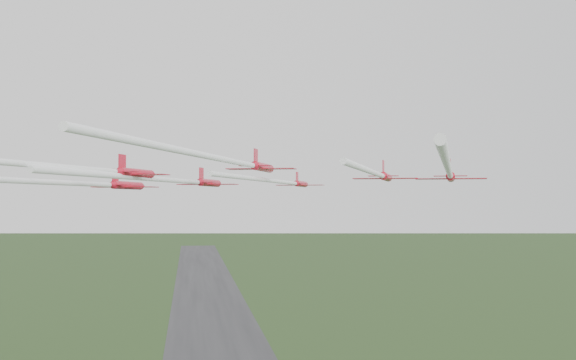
{
  "coord_description": "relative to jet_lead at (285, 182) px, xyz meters",
  "views": [
    {
      "loc": [
        -10.6,
        -93.32,
        53.74
      ],
      "look_at": [
        4.03,
        1.14,
        56.55
      ],
      "focal_mm": 40.0,
      "sensor_mm": 36.0,
      "label": 1
    }
  ],
  "objects": [
    {
      "name": "runway",
      "position": [
        -4.45,
        192.61,
        -56.37
      ],
      "size": [
        38.0,
        900.0,
        0.04
      ],
      "primitive_type": "cube",
      "color": "#2D2D2F",
      "rests_on": "ground"
    },
    {
      "name": "jet_row3_mid",
      "position": [
        -9.62,
        -25.87,
        1.67
      ],
      "size": [
        22.31,
        54.69,
        2.83
      ],
      "rotation": [
        0.0,
        0.0,
        -0.35
      ],
      "color": "red"
    },
    {
      "name": "jet_row2_left",
      "position": [
        -16.11,
        -7.92,
        -0.08
      ],
      "size": [
        21.78,
        53.81,
        2.9
      ],
      "rotation": [
        0.0,
        0.0,
        -0.34
      ],
      "color": "red"
    },
    {
      "name": "jet_lead",
      "position": [
        0.0,
        0.0,
        0.0
      ],
      "size": [
        22.19,
        52.44,
        2.54
      ],
      "rotation": [
        0.0,
        0.0,
        -0.36
      ],
      "color": "red"
    },
    {
      "name": "jet_row4_left",
      "position": [
        -26.63,
        -36.34,
        0.39
      ],
      "size": [
        23.34,
        53.78,
        2.51
      ],
      "rotation": [
        0.0,
        0.0,
        -0.38
      ],
      "color": "red"
    },
    {
      "name": "jet_row2_right",
      "position": [
        10.62,
        -16.37,
        0.64
      ],
      "size": [
        21.43,
        46.53,
        2.9
      ],
      "rotation": [
        0.0,
        0.0,
        -0.39
      ],
      "color": "red"
    },
    {
      "name": "jet_row3_right",
      "position": [
        12.07,
        -36.69,
        0.11
      ],
      "size": [
        26.3,
        55.86,
        2.65
      ],
      "rotation": [
        0.0,
        0.0,
        -0.41
      ],
      "color": "red"
    },
    {
      "name": "jet_row3_left",
      "position": [
        -29.24,
        -18.37,
        -0.7
      ],
      "size": [
        23.82,
        59.67,
        2.85
      ],
      "rotation": [
        0.0,
        0.0,
        -0.34
      ],
      "color": "red"
    }
  ]
}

